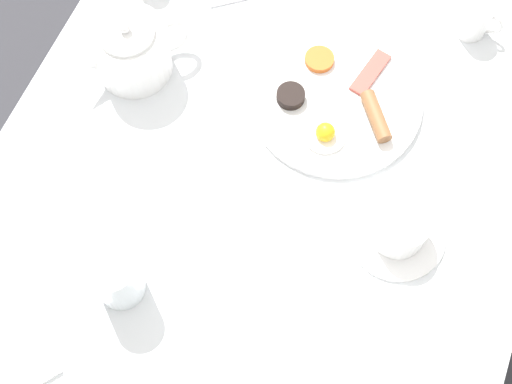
{
  "coord_description": "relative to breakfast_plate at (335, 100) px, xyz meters",
  "views": [
    {
      "loc": [
        0.16,
        -0.4,
        1.76
      ],
      "look_at": [
        0.0,
        0.0,
        0.75
      ],
      "focal_mm": 50.0,
      "sensor_mm": 36.0,
      "label": 1
    }
  ],
  "objects": [
    {
      "name": "ground_plane",
      "position": [
        -0.06,
        -0.21,
        -0.74
      ],
      "size": [
        8.0,
        8.0,
        0.0
      ],
      "primitive_type": "plane",
      "color": "#333338"
    },
    {
      "name": "table",
      "position": [
        -0.06,
        -0.21,
        -0.08
      ],
      "size": [
        0.86,
        1.12,
        0.73
      ],
      "color": "silver",
      "rests_on": "ground_plane"
    },
    {
      "name": "breakfast_plate",
      "position": [
        0.0,
        0.0,
        0.0
      ],
      "size": [
        0.29,
        0.29,
        0.04
      ],
      "color": "white",
      "rests_on": "table"
    },
    {
      "name": "teapot_far",
      "position": [
        -0.34,
        -0.06,
        0.04
      ],
      "size": [
        0.16,
        0.17,
        0.12
      ],
      "rotation": [
        0.0,
        0.0,
        3.96
      ],
      "color": "white",
      "rests_on": "table"
    },
    {
      "name": "teacup_with_saucer_left",
      "position": [
        0.16,
        -0.19,
        0.02
      ],
      "size": [
        0.15,
        0.15,
        0.06
      ],
      "color": "white",
      "rests_on": "table"
    },
    {
      "name": "water_glass_tall",
      "position": [
        -0.19,
        -0.42,
        0.04
      ],
      "size": [
        0.07,
        0.07,
        0.1
      ],
      "color": "white",
      "rests_on": "table"
    },
    {
      "name": "creamer_jug",
      "position": [
        0.17,
        0.22,
        0.02
      ],
      "size": [
        0.08,
        0.05,
        0.06
      ],
      "color": "white",
      "rests_on": "table"
    },
    {
      "name": "napkin_folded",
      "position": [
        -0.3,
        -0.56,
        -0.0
      ],
      "size": [
        0.17,
        0.16,
        0.01
      ],
      "rotation": [
        0.0,
        0.0,
        5.67
      ],
      "color": "white",
      "rests_on": "table"
    }
  ]
}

